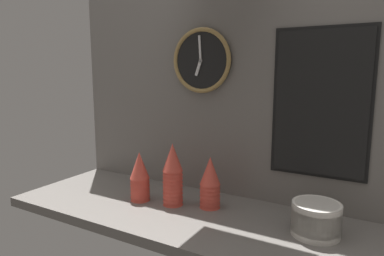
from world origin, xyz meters
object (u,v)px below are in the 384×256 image
(cup_stack_center_right, at_px, (210,182))
(bowl_stack_far_right, at_px, (316,218))
(wall_clock, at_px, (201,61))
(cup_stack_center_left, at_px, (140,176))
(menu_board, at_px, (320,104))
(cup_stack_center, at_px, (173,174))

(cup_stack_center_right, distance_m, bowl_stack_far_right, 0.43)
(wall_clock, bearing_deg, cup_stack_center_left, -125.11)
(menu_board, bearing_deg, cup_stack_center, -157.29)
(cup_stack_center_right, xyz_separation_m, bowl_stack_far_right, (0.43, -0.03, -0.05))
(bowl_stack_far_right, relative_size, menu_board, 0.29)
(wall_clock, bearing_deg, cup_stack_center_right, -51.27)
(cup_stack_center_left, distance_m, wall_clock, 0.58)
(cup_stack_center_right, bearing_deg, cup_stack_center, -161.04)
(cup_stack_center, bearing_deg, menu_board, 22.71)
(cup_stack_center, distance_m, wall_clock, 0.52)
(cup_stack_center_right, bearing_deg, menu_board, 24.13)
(menu_board, bearing_deg, wall_clock, -179.02)
(wall_clock, relative_size, menu_board, 0.50)
(cup_stack_center, relative_size, menu_board, 0.46)
(cup_stack_center, bearing_deg, wall_clock, 84.98)
(cup_stack_center, xyz_separation_m, menu_board, (0.54, 0.22, 0.31))
(cup_stack_center_left, height_order, cup_stack_center_right, same)
(cup_stack_center_left, relative_size, wall_clock, 0.75)
(cup_stack_center_left, relative_size, cup_stack_center_right, 1.00)
(cup_stack_center_right, relative_size, wall_clock, 0.75)
(cup_stack_center_right, height_order, bowl_stack_far_right, cup_stack_center_right)
(wall_clock, bearing_deg, menu_board, 0.98)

